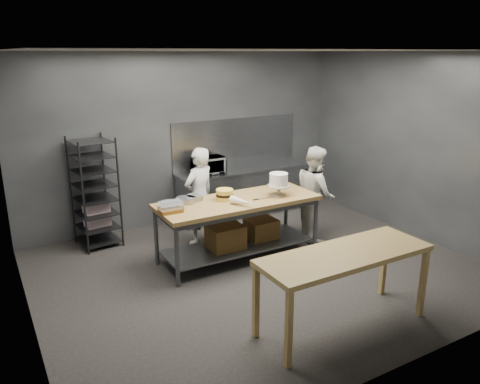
% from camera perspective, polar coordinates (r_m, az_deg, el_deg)
% --- Properties ---
extents(ground, '(6.00, 6.00, 0.00)m').
position_cam_1_polar(ground, '(6.77, 2.55, -9.44)').
color(ground, black).
rests_on(ground, ground).
extents(back_wall, '(6.00, 0.04, 3.00)m').
position_cam_1_polar(back_wall, '(8.43, -6.51, 6.46)').
color(back_wall, '#4C4F54').
rests_on(back_wall, ground).
extents(work_table, '(2.40, 0.90, 0.92)m').
position_cam_1_polar(work_table, '(6.93, -0.07, -3.64)').
color(work_table, brown).
rests_on(work_table, ground).
extents(near_counter, '(2.00, 0.70, 0.90)m').
position_cam_1_polar(near_counter, '(5.26, 12.67, -8.05)').
color(near_counter, olive).
rests_on(near_counter, ground).
extents(back_counter, '(2.60, 0.60, 0.90)m').
position_cam_1_polar(back_counter, '(8.83, 0.50, 0.05)').
color(back_counter, slate).
rests_on(back_counter, ground).
extents(splashback_panel, '(2.60, 0.02, 0.90)m').
position_cam_1_polar(splashback_panel, '(8.87, -0.47, 6.10)').
color(splashback_panel, slate).
rests_on(splashback_panel, back_counter).
extents(speed_rack, '(0.67, 0.72, 1.75)m').
position_cam_1_polar(speed_rack, '(7.68, -17.27, -0.15)').
color(speed_rack, black).
rests_on(speed_rack, ground).
extents(chef_behind, '(0.66, 0.54, 1.57)m').
position_cam_1_polar(chef_behind, '(7.43, -4.99, -0.54)').
color(chef_behind, silver).
rests_on(chef_behind, ground).
extents(chef_right, '(0.81, 0.91, 1.55)m').
position_cam_1_polar(chef_right, '(7.74, 9.14, -0.10)').
color(chef_right, silver).
rests_on(chef_right, ground).
extents(microwave, '(0.54, 0.37, 0.30)m').
position_cam_1_polar(microwave, '(8.34, -3.84, 3.27)').
color(microwave, black).
rests_on(microwave, back_counter).
extents(frosted_cake_stand, '(0.34, 0.34, 0.34)m').
position_cam_1_polar(frosted_cake_stand, '(6.96, 4.73, 1.33)').
color(frosted_cake_stand, '#ABA088').
rests_on(frosted_cake_stand, work_table).
extents(layer_cake, '(0.25, 0.25, 0.16)m').
position_cam_1_polar(layer_cake, '(6.77, -1.89, -0.33)').
color(layer_cake, '#E3C748').
rests_on(layer_cake, work_table).
extents(cake_pans, '(0.70, 0.39, 0.07)m').
position_cam_1_polar(cake_pans, '(6.67, -7.00, -1.10)').
color(cake_pans, gray).
rests_on(cake_pans, work_table).
extents(piping_bag, '(0.26, 0.40, 0.12)m').
position_cam_1_polar(piping_bag, '(6.51, 0.31, -1.20)').
color(piping_bag, white).
rests_on(piping_bag, work_table).
extents(offset_spatula, '(0.36, 0.02, 0.02)m').
position_cam_1_polar(offset_spatula, '(6.83, 2.54, -0.84)').
color(offset_spatula, slate).
rests_on(offset_spatula, work_table).
extents(pastry_clamshells, '(0.36, 0.32, 0.11)m').
position_cam_1_polar(pastry_clamshells, '(6.38, -8.43, -1.81)').
color(pastry_clamshells, '#91601D').
rests_on(pastry_clamshells, work_table).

